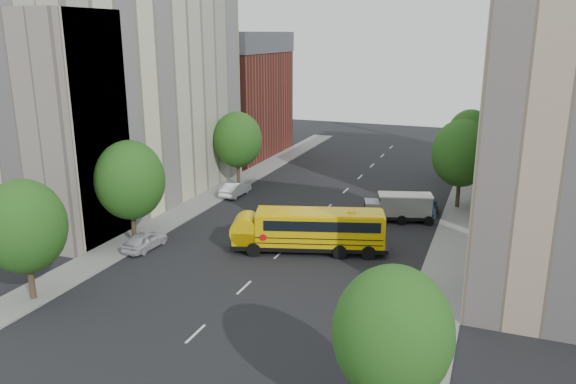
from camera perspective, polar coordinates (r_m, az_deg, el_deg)
The scene contains 21 objects.
ground at distance 42.44m, azimuth 0.14°, elevation -5.34°, with size 120.00×120.00×0.00m, color black.
sidewalk_left at distance 51.48m, azimuth -9.90°, elevation -1.66°, with size 3.00×80.00×0.12m, color slate.
sidewalk_right at distance 44.76m, azimuth 16.45°, elevation -4.79°, with size 3.00×80.00×0.12m, color slate.
lane_markings at distance 51.39m, azimuth 4.11°, elevation -1.55°, with size 0.15×64.00×0.01m, color silver.
building_left_cream at distance 53.89m, azimuth -15.90°, elevation 9.57°, with size 10.00×26.00×20.00m, color beige.
building_left_redbrick at distance 73.01m, azimuth -5.33°, elevation 8.83°, with size 10.00×15.00×13.00m, color maroon.
building_left_near at distance 46.15m, azimuth -23.52°, elevation 6.02°, with size 10.00×7.00×17.00m, color tan.
building_right_far at distance 57.49m, azimuth 25.01°, elevation 8.05°, with size 10.00×22.00×18.00m, color tan.
building_right_sidewall at distance 46.60m, azimuth 25.77°, elevation 6.47°, with size 10.10×0.30×18.00m, color brown.
street_tree_0 at distance 35.65m, azimuth -25.23°, elevation -3.18°, with size 4.80×4.80×7.41m.
street_tree_1 at distance 42.71m, azimuth -15.76°, elevation 1.17°, with size 5.12×5.12×7.90m.
street_tree_2 at distance 57.78m, azimuth -5.15°, elevation 5.30°, with size 4.99×4.99×7.71m.
street_tree_3 at distance 22.11m, azimuth 10.59°, elevation -13.94°, with size 4.61×4.61×7.11m.
street_tree_4 at distance 52.11m, azimuth 17.21°, elevation 3.78°, with size 5.25×5.25×8.10m.
street_tree_5 at distance 63.96m, azimuth 18.00°, elevation 5.50°, with size 4.86×4.86×7.51m.
school_bus at distance 40.53m, azimuth 2.03°, elevation -3.73°, with size 11.45×5.72×3.17m.
safari_truck at distance 48.13m, azimuth 11.25°, elevation -1.49°, with size 5.83×3.40×2.36m.
parked_car_0 at distance 42.66m, azimuth -14.33°, elevation -4.78°, with size 1.59×3.94×1.34m, color silver.
parked_car_1 at distance 54.98m, azimuth -5.36°, elevation 0.31°, with size 1.44×4.12×1.36m, color white.
parked_car_4 at distance 50.27m, azimuth 14.03°, elevation -1.59°, with size 1.61×4.01×1.37m, color #374860.
parked_car_5 at distance 65.12m, azimuth 16.49°, elevation 2.19°, with size 1.46×4.18×1.38m, color gray.
Camera 1 is at (14.05, -37.00, 15.33)m, focal length 35.00 mm.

